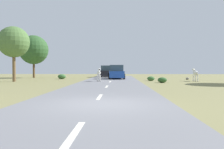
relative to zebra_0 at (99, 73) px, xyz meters
The scene contains 13 objects.
ground_plane 14.82m from the zebra_0, 84.35° to the right, with size 90.00×90.00×0.00m, color olive.
road 14.79m from the zebra_0, 85.40° to the right, with size 6.00×64.00×0.05m, color slate.
lane_markings 15.78m from the zebra_0, 85.69° to the right, with size 0.16×56.00×0.01m.
zebra_0 is the anchor object (origin of this frame).
zebra_2 10.23m from the zebra_0, ahead, with size 0.42×1.54×1.45m.
car_0 5.87m from the zebra_0, 73.12° to the left, with size 2.20×4.43×1.74m.
car_1 12.03m from the zebra_0, 89.39° to the left, with size 2.13×4.39×1.74m.
tree_0 9.31m from the zebra_0, behind, with size 3.18×3.18×5.67m.
tree_2 14.16m from the zebra_0, 137.84° to the left, with size 4.15×4.15×6.11m.
bush_0 7.97m from the zebra_0, 131.97° to the left, with size 1.02×0.92×0.61m, color #386633.
bush_1 5.96m from the zebra_0, 19.83° to the left, with size 0.82×0.74×0.49m, color #386633.
bush_2 6.38m from the zebra_0, 12.59° to the right, with size 0.87×0.78×0.52m, color #2D5628.
rock_2 11.24m from the zebra_0, 23.38° to the left, with size 0.40×0.42×0.29m, color gray.
Camera 1 is at (0.66, -8.60, 1.39)m, focal length 36.73 mm.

